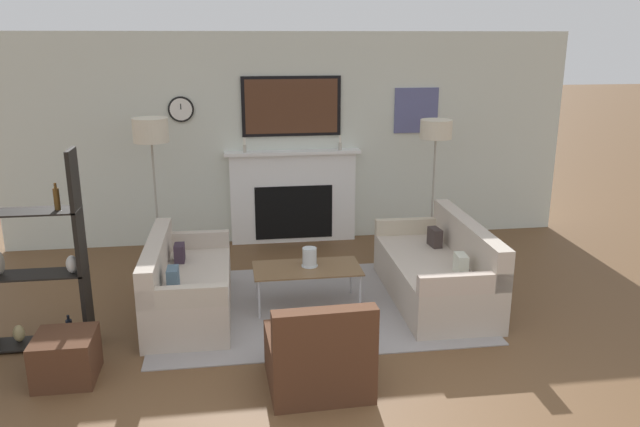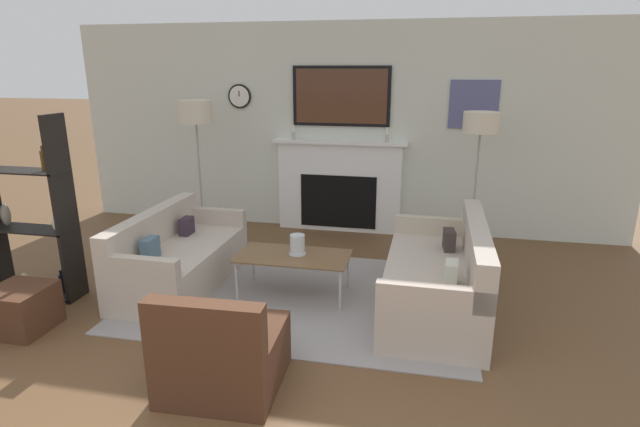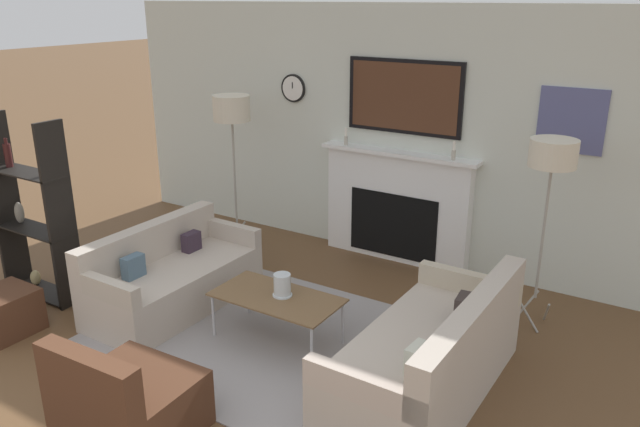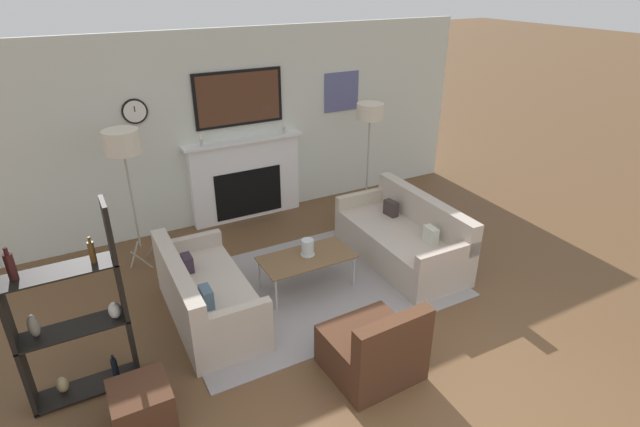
% 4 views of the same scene
% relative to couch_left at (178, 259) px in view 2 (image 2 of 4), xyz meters
% --- Properties ---
extents(fireplace_wall, '(7.36, 0.28, 2.70)m').
position_rel_couch_left_xyz_m(fireplace_wall, '(1.28, 2.22, 0.95)').
color(fireplace_wall, silver).
rests_on(fireplace_wall, ground_plane).
extents(area_rug, '(3.17, 2.18, 0.01)m').
position_rel_couch_left_xyz_m(area_rug, '(1.28, -0.00, -0.27)').
color(area_rug, gray).
rests_on(area_rug, ground_plane).
extents(couch_left, '(0.79, 1.65, 0.76)m').
position_rel_couch_left_xyz_m(couch_left, '(0.00, 0.00, 0.00)').
color(couch_left, '#BDAF9E').
rests_on(couch_left, ground_plane).
extents(couch_right, '(0.89, 1.86, 0.82)m').
position_rel_couch_left_xyz_m(couch_right, '(2.57, -0.00, 0.01)').
color(couch_right, '#BDAF9E').
rests_on(couch_right, ground_plane).
extents(armchair, '(0.79, 0.77, 0.77)m').
position_rel_couch_left_xyz_m(armchair, '(1.10, -1.51, -0.02)').
color(armchair, '#4B2C1C').
rests_on(armchair, ground_plane).
extents(coffee_table, '(1.07, 0.55, 0.41)m').
position_rel_couch_left_xyz_m(coffee_table, '(1.20, 0.01, 0.11)').
color(coffee_table, brown).
rests_on(coffee_table, ground_plane).
extents(hurricane_candle, '(0.16, 0.16, 0.19)m').
position_rel_couch_left_xyz_m(hurricane_candle, '(1.23, 0.05, 0.22)').
color(hurricane_candle, silver).
rests_on(hurricane_candle, coffee_table).
extents(floor_lamp_left, '(0.40, 0.40, 1.76)m').
position_rel_couch_left_xyz_m(floor_lamp_left, '(-0.40, 1.44, 1.32)').
color(floor_lamp_left, '#9E998E').
rests_on(floor_lamp_left, ground_plane).
extents(floor_lamp_right, '(0.39, 0.39, 1.68)m').
position_rel_couch_left_xyz_m(floor_lamp_right, '(2.96, 1.44, 1.25)').
color(floor_lamp_right, '#9E998E').
rests_on(floor_lamp_right, ground_plane).
extents(shelf_unit, '(0.88, 0.28, 1.75)m').
position_rel_couch_left_xyz_m(shelf_unit, '(-1.24, -0.49, 0.53)').
color(shelf_unit, black).
rests_on(shelf_unit, ground_plane).
extents(ottoman, '(0.46, 0.46, 0.38)m').
position_rel_couch_left_xyz_m(ottoman, '(-0.87, -1.11, -0.09)').
color(ottoman, '#4B2C1C').
rests_on(ottoman, ground_plane).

